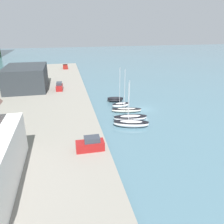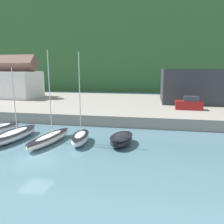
% 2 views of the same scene
% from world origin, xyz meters
% --- Properties ---
extents(ground_plane, '(320.00, 320.00, 0.00)m').
position_xyz_m(ground_plane, '(0.00, 0.00, 0.00)').
color(ground_plane, slate).
extents(hillside_backdrop, '(240.00, 56.13, 40.91)m').
position_xyz_m(hillside_backdrop, '(0.00, 87.69, 20.46)').
color(hillside_backdrop, '#386633').
rests_on(hillside_backdrop, ground_plane).
extents(quay_promenade, '(123.74, 27.61, 1.59)m').
position_xyz_m(quay_promenade, '(0.00, 26.15, 0.79)').
color(quay_promenade, gray).
rests_on(quay_promenade, ground_plane).
extents(harbor_clubhouse, '(17.64, 8.30, 9.57)m').
position_xyz_m(harbor_clubhouse, '(-24.14, 28.45, 5.12)').
color(harbor_clubhouse, white).
rests_on(harbor_clubhouse, quay_promenade).
extents(yacht_club_building, '(14.88, 11.07, 6.48)m').
position_xyz_m(yacht_club_building, '(19.55, 28.88, 4.83)').
color(yacht_club_building, '#2D3338').
rests_on(yacht_club_building, quay_promenade).
extents(moored_boat_1, '(3.16, 7.46, 8.25)m').
position_xyz_m(moored_boat_1, '(-5.36, 5.01, 0.59)').
color(moored_boat_1, white).
rests_on(moored_boat_1, ground_plane).
extents(moored_boat_2, '(2.99, 7.22, 10.00)m').
position_xyz_m(moored_boat_2, '(-0.80, 4.58, 0.59)').
color(moored_boat_2, white).
rests_on(moored_boat_2, ground_plane).
extents(moored_boat_3, '(2.00, 4.52, 9.82)m').
position_xyz_m(moored_boat_3, '(2.59, 5.08, 0.69)').
color(moored_boat_3, white).
rests_on(moored_boat_3, ground_plane).
extents(moored_boat_4, '(2.87, 4.51, 1.18)m').
position_xyz_m(moored_boat_4, '(7.08, 5.45, 0.63)').
color(moored_boat_4, black).
rests_on(moored_boat_4, ground_plane).
extents(parked_car_0, '(4.28, 1.98, 2.16)m').
position_xyz_m(parked_car_0, '(16.18, 19.76, 2.51)').
color(parked_car_0, maroon).
rests_on(parked_car_0, quay_promenade).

